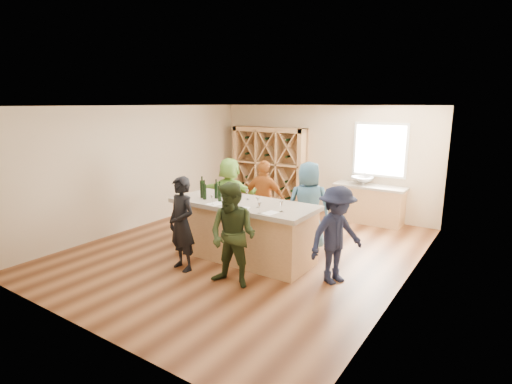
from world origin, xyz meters
The scene contains 35 objects.
floor centered at (0.00, 0.00, -0.05)m, with size 6.00×7.00×0.10m, color brown.
ceiling centered at (0.00, 0.00, 2.85)m, with size 6.00×7.00×0.10m, color white.
wall_back centered at (0.00, 3.55, 1.40)m, with size 6.00×0.10×2.80m, color beige.
wall_front centered at (0.00, -3.55, 1.40)m, with size 6.00×0.10×2.80m, color beige.
wall_left centered at (-3.05, 0.00, 1.40)m, with size 0.10×7.00×2.80m, color beige.
wall_right centered at (3.05, 0.00, 1.40)m, with size 0.10×7.00×2.80m, color beige.
window_frame centered at (1.50, 3.47, 1.75)m, with size 1.30×0.06×1.30m, color white.
window_pane centered at (1.50, 3.44, 1.75)m, with size 1.18×0.01×1.18m, color white.
wine_rack centered at (-1.50, 3.27, 1.10)m, with size 2.20×0.45×2.20m, color tan.
back_counter_base centered at (1.40, 3.20, 0.43)m, with size 1.60×0.58×0.86m, color tan.
back_counter_top centered at (1.40, 3.20, 0.89)m, with size 1.70×0.62×0.06m, color #A89B89.
sink centered at (1.20, 3.20, 1.01)m, with size 0.54×0.54×0.19m, color silver.
faucet centered at (1.20, 3.38, 1.07)m, with size 0.02×0.02×0.30m, color silver.
tasting_counter_base centered at (0.19, -0.36, 0.50)m, with size 2.60×1.00×1.00m, color tan.
tasting_counter_top centered at (0.19, -0.36, 1.04)m, with size 2.72×1.12×0.08m, color #A89B89.
wine_bottle_a centered at (-0.65, -0.52, 1.25)m, with size 0.08×0.08×0.34m, color black.
wine_bottle_b centered at (-0.53, -0.60, 1.22)m, with size 0.07×0.07×0.29m, color black.
wine_bottle_c centered at (-0.40, -0.41, 1.22)m, with size 0.07×0.07×0.29m, color black.
wine_bottle_d centered at (-0.19, -0.57, 1.23)m, with size 0.07×0.07×0.29m, color black.
wine_bottle_e centered at (-0.04, -0.48, 1.23)m, with size 0.07×0.07×0.29m, color black.
wine_glass_a centered at (-0.13, -0.85, 1.17)m, with size 0.07×0.07×0.18m, color white.
wine_glass_b centered at (0.38, -0.78, 1.18)m, with size 0.08×0.08×0.20m, color white.
wine_glass_c centered at (0.86, -0.85, 1.17)m, with size 0.07×0.07×0.17m, color white.
wine_glass_d centered at (0.63, -0.55, 1.17)m, with size 0.07×0.07×0.18m, color white.
wine_glass_e centered at (1.11, -0.56, 1.16)m, with size 0.06×0.06×0.17m, color white.
tasting_menu_a centered at (-0.14, -0.74, 1.08)m, with size 0.24×0.33×0.00m, color white.
tasting_menu_b centered at (0.47, -0.77, 1.08)m, with size 0.21×0.29×0.00m, color white.
tasting_menu_c centered at (1.00, -0.73, 1.08)m, with size 0.20×0.27×0.00m, color white.
person_near_left centered at (-0.38, -1.38, 0.82)m, with size 0.60×0.44×1.65m, color black.
person_near_right centered at (0.74, -1.41, 0.83)m, with size 0.81×0.45×1.67m, color #263319.
person_server centered at (2.04, -0.40, 0.80)m, with size 1.03×0.48×1.60m, color #191E38.
person_far_mid centered at (-0.09, 0.80, 0.84)m, with size 0.99×0.51×1.69m, color #994C19.
person_far_right centered at (0.97, 0.75, 0.88)m, with size 0.86×0.56×1.75m, color #335972.
person_far_left centered at (-1.01, 0.81, 0.84)m, with size 1.55×0.56×1.68m, color #8CC64C.
wine_glass_f centered at (0.14, -0.16, 1.17)m, with size 0.07×0.07×0.18m, color white.
Camera 1 is at (4.33, -6.13, 2.86)m, focal length 28.00 mm.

